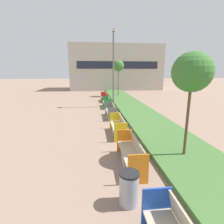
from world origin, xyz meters
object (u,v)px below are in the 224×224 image
object	(u,v)px
bench_orange_frame	(131,155)
sapling_tree_far	(118,66)
litter_bin	(129,188)
bench_green_frame	(107,103)
bench_yellow_frame	(118,128)
sapling_tree_near	(192,73)
street_lamp_post	(113,65)
bench_red_frame	(105,98)
bench_grey_frame	(111,112)
parked_car_distant	(146,85)

from	to	relation	value
bench_orange_frame	sapling_tree_far	bearing A→B (deg)	83.19
litter_bin	bench_green_frame	bearing A→B (deg)	87.84
bench_yellow_frame	sapling_tree_near	xyz separation A→B (m)	(2.10, -2.84, 2.82)
bench_orange_frame	street_lamp_post	bearing A→B (deg)	86.68
bench_yellow_frame	sapling_tree_near	world-z (taller)	sapling_tree_near
bench_red_frame	bench_orange_frame	bearing A→B (deg)	-90.00
street_lamp_post	bench_green_frame	bearing A→B (deg)	-165.27
bench_grey_frame	bench_green_frame	xyz separation A→B (m)	(0.00, 3.73, 0.00)
bench_yellow_frame	bench_grey_frame	size ratio (longest dim) A/B	0.97
bench_red_frame	street_lamp_post	bearing A→B (deg)	-78.94
bench_grey_frame	litter_bin	world-z (taller)	bench_grey_frame
bench_yellow_frame	street_lamp_post	bearing A→B (deg)	85.29
bench_yellow_frame	street_lamp_post	distance (m)	8.21
bench_orange_frame	sapling_tree_far	xyz separation A→B (m)	(2.10, 17.57, 3.59)
bench_grey_frame	parked_car_distant	world-z (taller)	parked_car_distant
bench_green_frame	litter_bin	xyz separation A→B (m)	(-0.46, -12.19, 0.06)
sapling_tree_far	bench_green_frame	bearing A→B (deg)	-106.25
bench_red_frame	sapling_tree_far	size ratio (longest dim) A/B	0.48
bench_orange_frame	bench_grey_frame	xyz separation A→B (m)	(-0.00, 6.64, -0.00)
bench_green_frame	street_lamp_post	size ratio (longest dim) A/B	0.32
sapling_tree_far	bench_orange_frame	bearing A→B (deg)	-96.81
sapling_tree_far	bench_red_frame	bearing A→B (deg)	-118.18
street_lamp_post	parked_car_distant	size ratio (longest dim) A/B	1.54
street_lamp_post	litter_bin	bearing A→B (deg)	-94.96
bench_grey_frame	sapling_tree_far	size ratio (longest dim) A/B	0.46
bench_orange_frame	bench_green_frame	xyz separation A→B (m)	(-0.00, 10.37, -0.00)
bench_green_frame	litter_bin	distance (m)	12.20
sapling_tree_far	litter_bin	bearing A→B (deg)	-97.51
street_lamp_post	parked_car_distant	distance (m)	17.82
bench_orange_frame	bench_grey_frame	bearing A→B (deg)	90.01
bench_orange_frame	sapling_tree_near	distance (m)	3.52
bench_grey_frame	parked_car_distant	bearing A→B (deg)	66.57
bench_red_frame	sapling_tree_near	world-z (taller)	sapling_tree_near
litter_bin	parked_car_distant	distance (m)	29.47
bench_yellow_frame	street_lamp_post	xyz separation A→B (m)	(0.61, 7.44, 3.41)
bench_yellow_frame	sapling_tree_near	size ratio (longest dim) A/B	0.53
bench_yellow_frame	litter_bin	bearing A→B (deg)	-95.34
street_lamp_post	bench_yellow_frame	bearing A→B (deg)	-94.71
bench_yellow_frame	sapling_tree_far	world-z (taller)	sapling_tree_far
sapling_tree_near	sapling_tree_far	distance (m)	17.33
street_lamp_post	sapling_tree_near	distance (m)	10.40
litter_bin	sapling_tree_far	bearing A→B (deg)	82.49
bench_red_frame	street_lamp_post	distance (m)	4.66
litter_bin	sapling_tree_near	distance (m)	4.30
sapling_tree_far	street_lamp_post	bearing A→B (deg)	-101.92
bench_green_frame	parked_car_distant	bearing A→B (deg)	61.84
bench_green_frame	bench_grey_frame	bearing A→B (deg)	-90.00
bench_green_frame	litter_bin	world-z (taller)	bench_green_frame
bench_red_frame	street_lamp_post	xyz separation A→B (m)	(0.61, -3.12, 3.41)
bench_orange_frame	street_lamp_post	world-z (taller)	street_lamp_post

